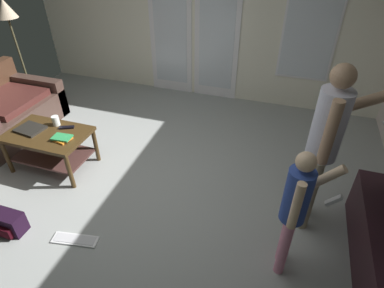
% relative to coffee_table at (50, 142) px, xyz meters
% --- Properties ---
extents(ground_plane, '(5.77, 5.17, 0.02)m').
position_rel_coffee_table_xyz_m(ground_plane, '(1.10, -0.05, -0.37)').
color(ground_plane, '#979A98').
extents(wall_back_with_doors, '(5.77, 0.09, 2.80)m').
position_rel_coffee_table_xyz_m(wall_back_with_doors, '(1.15, 2.50, 1.00)').
color(wall_back_with_doors, white).
rests_on(wall_back_with_doors, ground_plane).
extents(coffee_table, '(0.94, 0.60, 0.49)m').
position_rel_coffee_table_xyz_m(coffee_table, '(0.00, 0.00, 0.00)').
color(coffee_table, '#3F2C15').
rests_on(coffee_table, ground_plane).
extents(person_adult, '(0.69, 0.45, 1.66)m').
position_rel_coffee_table_xyz_m(person_adult, '(2.94, 0.06, 0.64)').
color(person_adult, tan).
rests_on(person_adult, ground_plane).
extents(person_child, '(0.44, 0.33, 1.24)m').
position_rel_coffee_table_xyz_m(person_child, '(2.77, -0.54, 0.39)').
color(person_child, pink).
rests_on(person_child, ground_plane).
extents(floor_lamp, '(0.30, 0.30, 1.58)m').
position_rel_coffee_table_xyz_m(floor_lamp, '(-1.53, 1.39, 0.98)').
color(floor_lamp, '#36302B').
rests_on(floor_lamp, ground_plane).
extents(backpack, '(0.29, 0.20, 0.22)m').
position_rel_coffee_table_xyz_m(backpack, '(0.23, -0.98, -0.25)').
color(backpack, black).
rests_on(backpack, ground_plane).
extents(loose_keyboard, '(0.46, 0.20, 0.02)m').
position_rel_coffee_table_xyz_m(loose_keyboard, '(0.89, -0.89, -0.35)').
color(loose_keyboard, white).
rests_on(loose_keyboard, ground_plane).
extents(laptop_closed, '(0.33, 0.28, 0.03)m').
position_rel_coffee_table_xyz_m(laptop_closed, '(-0.22, -0.01, 0.15)').
color(laptop_closed, black).
rests_on(laptop_closed, coffee_table).
extents(cup_near_edge, '(0.08, 0.08, 0.12)m').
position_rel_coffee_table_xyz_m(cup_near_edge, '(0.00, 0.18, 0.19)').
color(cup_near_edge, white).
rests_on(cup_near_edge, coffee_table).
extents(tv_remote_black, '(0.18, 0.12, 0.02)m').
position_rel_coffee_table_xyz_m(tv_remote_black, '(0.16, 0.16, 0.14)').
color(tv_remote_black, black).
rests_on(tv_remote_black, coffee_table).
extents(book_stack, '(0.22, 0.18, 0.04)m').
position_rel_coffee_table_xyz_m(book_stack, '(0.27, -0.06, 0.16)').
color(book_stack, orange).
rests_on(book_stack, coffee_table).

